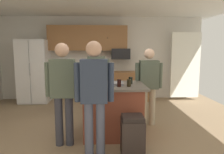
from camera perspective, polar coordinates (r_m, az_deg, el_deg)
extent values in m
plane|color=#937A5B|center=(4.15, -3.34, -14.86)|extent=(7.04, 7.04, 0.00)
cube|color=silver|center=(6.64, -3.04, 5.18)|extent=(6.40, 0.10, 2.60)
cube|color=white|center=(6.74, 19.64, 3.08)|extent=(0.90, 0.06, 2.00)
cube|color=#936038|center=(6.46, -6.71, 10.62)|extent=(2.40, 0.35, 0.75)
sphere|color=#4C3823|center=(6.25, -1.26, 10.76)|extent=(0.04, 0.04, 0.04)
cube|color=#936038|center=(6.44, 2.33, -2.51)|extent=(1.80, 0.60, 0.90)
sphere|color=#4C3823|center=(6.18, 6.74, -2.98)|extent=(0.04, 0.04, 0.04)
cube|color=white|center=(6.60, -20.70, 1.50)|extent=(0.85, 0.70, 1.87)
cube|color=white|center=(6.33, -23.58, 1.10)|extent=(0.40, 0.04, 1.79)
cube|color=white|center=(6.19, -19.89, 1.15)|extent=(0.40, 0.04, 1.79)
cylinder|color=#B2B2B7|center=(6.22, -21.89, 1.95)|extent=(0.02, 0.02, 0.35)
cube|color=black|center=(6.36, 2.37, 6.43)|extent=(0.56, 0.40, 0.32)
cube|color=brown|center=(3.88, 0.19, -9.36)|extent=(1.03, 0.83, 0.91)
cube|color=#60564C|center=(3.76, 0.19, -2.44)|extent=(1.17, 0.97, 0.04)
cylinder|color=tan|center=(4.43, 8.87, -8.13)|extent=(0.13, 0.13, 0.78)
cylinder|color=tan|center=(4.47, 11.03, -8.05)|extent=(0.13, 0.13, 0.78)
cube|color=#4C5647|center=(4.31, 10.16, 0.67)|extent=(0.38, 0.22, 0.58)
sphere|color=beige|center=(4.28, 10.30, 6.36)|extent=(0.21, 0.21, 0.21)
cylinder|color=#4C5647|center=(4.27, 7.01, 0.38)|extent=(0.09, 0.09, 0.53)
cylinder|color=#4C5647|center=(4.37, 13.23, 0.40)|extent=(0.09, 0.09, 0.53)
cylinder|color=#4C5166|center=(3.15, -6.42, -14.31)|extent=(0.13, 0.13, 0.83)
cylinder|color=#4C5166|center=(3.14, -3.22, -14.33)|extent=(0.13, 0.13, 0.83)
cube|color=#2D384C|center=(2.95, -4.98, -1.12)|extent=(0.38, 0.22, 0.62)
sphere|color=tan|center=(2.91, -5.08, 7.73)|extent=(0.22, 0.22, 0.22)
cylinder|color=#2D384C|center=(2.97, -9.60, -1.50)|extent=(0.09, 0.09, 0.56)
cylinder|color=#2D384C|center=(2.95, -0.31, -1.45)|extent=(0.09, 0.09, 0.56)
cylinder|color=#383842|center=(3.58, -14.46, -11.79)|extent=(0.13, 0.13, 0.82)
cylinder|color=#383842|center=(3.55, -11.72, -11.88)|extent=(0.13, 0.13, 0.82)
cube|color=#4C5647|center=(3.40, -13.47, -0.33)|extent=(0.38, 0.22, 0.62)
sphere|color=tan|center=(3.37, -13.71, 7.27)|extent=(0.22, 0.22, 0.22)
cylinder|color=#4C5647|center=(3.45, -17.37, -0.66)|extent=(0.09, 0.09, 0.55)
cylinder|color=#4C5647|center=(3.36, -9.44, -0.63)|extent=(0.09, 0.09, 0.55)
cylinder|color=#232D4C|center=(4.65, -5.29, -7.06)|extent=(0.13, 0.13, 0.82)
cylinder|color=#232D4C|center=(4.64, -3.18, -7.06)|extent=(0.13, 0.13, 0.82)
cube|color=#4C5647|center=(4.51, -4.32, 1.79)|extent=(0.38, 0.22, 0.62)
sphere|color=#8C664C|center=(4.49, -4.38, 7.50)|extent=(0.22, 0.22, 0.22)
cylinder|color=#4C5647|center=(4.53, -7.36, 1.52)|extent=(0.09, 0.09, 0.55)
cylinder|color=#4C5647|center=(4.51, -1.27, 1.56)|extent=(0.09, 0.09, 0.55)
cylinder|color=black|center=(3.58, 4.71, -1.65)|extent=(0.07, 0.07, 0.13)
cylinder|color=white|center=(3.62, -6.01, -1.77)|extent=(0.08, 0.08, 0.10)
torus|color=white|center=(3.62, -5.17, -1.69)|extent=(0.06, 0.01, 0.06)
cylinder|color=black|center=(3.55, 1.98, -1.71)|extent=(0.07, 0.07, 0.12)
cylinder|color=black|center=(3.85, 5.15, -0.97)|extent=(0.08, 0.08, 0.13)
cylinder|color=#321118|center=(4.02, -4.79, -0.44)|extent=(0.07, 0.07, 0.15)
cube|color=#B7B7BC|center=(3.78, -0.21, -1.94)|extent=(0.44, 0.30, 0.02)
cube|color=#A8A8AD|center=(3.77, -0.21, -1.64)|extent=(0.44, 0.30, 0.02)
cube|color=black|center=(3.25, 5.68, -16.27)|extent=(0.34, 0.34, 0.55)
cube|color=black|center=(3.14, 5.75, -11.17)|extent=(0.32, 0.32, 0.06)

